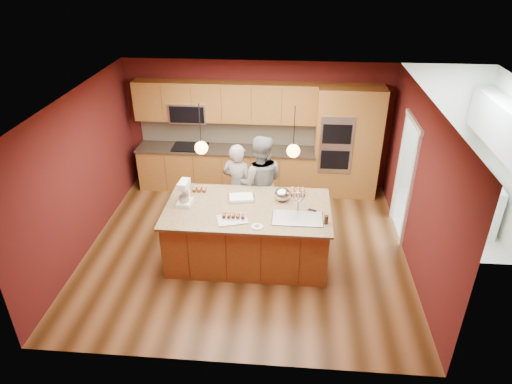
# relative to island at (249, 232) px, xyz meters

# --- Properties ---
(floor) EXTENTS (5.50, 5.50, 0.00)m
(floor) POSITION_rel_island_xyz_m (-0.07, 0.25, -0.50)
(floor) COLOR #41260F
(floor) RESTS_ON ground
(ceiling) EXTENTS (5.50, 5.50, 0.00)m
(ceiling) POSITION_rel_island_xyz_m (-0.07, 0.25, 2.20)
(ceiling) COLOR white
(ceiling) RESTS_ON ground
(wall_back) EXTENTS (5.50, 0.00, 5.50)m
(wall_back) POSITION_rel_island_xyz_m (-0.07, 2.75, 0.85)
(wall_back) COLOR #4D1514
(wall_back) RESTS_ON ground
(wall_front) EXTENTS (5.50, 0.00, 5.50)m
(wall_front) POSITION_rel_island_xyz_m (-0.07, -2.25, 0.85)
(wall_front) COLOR #4D1514
(wall_front) RESTS_ON ground
(wall_left) EXTENTS (0.00, 5.00, 5.00)m
(wall_left) POSITION_rel_island_xyz_m (-2.82, 0.25, 0.85)
(wall_left) COLOR #4D1514
(wall_left) RESTS_ON ground
(wall_right) EXTENTS (0.00, 5.00, 5.00)m
(wall_right) POSITION_rel_island_xyz_m (2.68, 0.25, 0.85)
(wall_right) COLOR #4D1514
(wall_right) RESTS_ON ground
(cabinet_run) EXTENTS (3.74, 0.64, 2.30)m
(cabinet_run) POSITION_rel_island_xyz_m (-0.75, 2.50, 0.48)
(cabinet_run) COLOR brown
(cabinet_run) RESTS_ON floor
(oven_column) EXTENTS (1.30, 0.62, 2.30)m
(oven_column) POSITION_rel_island_xyz_m (1.77, 2.45, 0.65)
(oven_column) COLOR brown
(oven_column) RESTS_ON floor
(doorway_trim) EXTENTS (0.08, 1.11, 2.20)m
(doorway_trim) POSITION_rel_island_xyz_m (2.66, 1.05, 0.55)
(doorway_trim) COLOR white
(doorway_trim) RESTS_ON wall_right
(laundry_room) EXTENTS (2.60, 2.70, 2.70)m
(laundry_room) POSITION_rel_island_xyz_m (4.28, 1.45, 1.45)
(laundry_room) COLOR beige
(laundry_room) RESTS_ON ground
(pendant_left) EXTENTS (0.20, 0.20, 0.80)m
(pendant_left) POSITION_rel_island_xyz_m (-0.71, 0.00, 1.50)
(pendant_left) COLOR black
(pendant_left) RESTS_ON ceiling
(pendant_right) EXTENTS (0.20, 0.20, 0.80)m
(pendant_right) POSITION_rel_island_xyz_m (0.68, 0.00, 1.50)
(pendant_right) COLOR black
(pendant_right) RESTS_ON ceiling
(island) EXTENTS (2.67, 1.49, 1.36)m
(island) POSITION_rel_island_xyz_m (0.00, 0.00, 0.00)
(island) COLOR brown
(island) RESTS_ON floor
(person_left) EXTENTS (0.70, 0.57, 1.65)m
(person_left) POSITION_rel_island_xyz_m (-0.30, 1.00, 0.32)
(person_left) COLOR black
(person_left) RESTS_ON floor
(person_right) EXTENTS (0.90, 0.70, 1.82)m
(person_right) POSITION_rel_island_xyz_m (0.11, 1.00, 0.41)
(person_right) COLOR gray
(person_right) RESTS_ON floor
(stand_mixer) EXTENTS (0.24, 0.32, 0.41)m
(stand_mixer) POSITION_rel_island_xyz_m (-1.04, 0.04, 0.66)
(stand_mixer) COLOR white
(stand_mixer) RESTS_ON island
(sheet_cake) EXTENTS (0.49, 0.40, 0.05)m
(sheet_cake) POSITION_rel_island_xyz_m (-0.15, 0.28, 0.50)
(sheet_cake) COLOR silver
(sheet_cake) RESTS_ON island
(cooling_rack) EXTENTS (0.53, 0.44, 0.02)m
(cooling_rack) POSITION_rel_island_xyz_m (-0.22, -0.39, 0.49)
(cooling_rack) COLOR silver
(cooling_rack) RESTS_ON island
(mixing_bowl) EXTENTS (0.27, 0.27, 0.23)m
(mixing_bowl) POSITION_rel_island_xyz_m (0.53, 0.29, 0.59)
(mixing_bowl) COLOR #B5B9BD
(mixing_bowl) RESTS_ON island
(plate) EXTENTS (0.19, 0.19, 0.01)m
(plate) POSITION_rel_island_xyz_m (0.18, -0.55, 0.49)
(plate) COLOR silver
(plate) RESTS_ON island
(tumbler) EXTENTS (0.07, 0.07, 0.14)m
(tumbler) POSITION_rel_island_xyz_m (1.22, -0.36, 0.55)
(tumbler) COLOR #362011
(tumbler) RESTS_ON island
(phone) EXTENTS (0.15, 0.12, 0.01)m
(phone) POSITION_rel_island_xyz_m (1.02, -0.01, 0.49)
(phone) COLOR black
(phone) RESTS_ON island
(cupcakes_left) EXTENTS (0.25, 0.17, 0.08)m
(cupcakes_left) POSITION_rel_island_xyz_m (-0.90, 0.49, 0.52)
(cupcakes_left) COLOR #BA7945
(cupcakes_left) RESTS_ON island
(cupcakes_rack) EXTENTS (0.36, 0.14, 0.06)m
(cupcakes_rack) POSITION_rel_island_xyz_m (-0.20, -0.32, 0.53)
(cupcakes_rack) COLOR #BA7945
(cupcakes_rack) RESTS_ON island
(cupcakes_right) EXTENTS (0.26, 0.26, 0.08)m
(cupcakes_right) POSITION_rel_island_xyz_m (0.79, 0.53, 0.52)
(cupcakes_right) COLOR #BA7945
(cupcakes_right) RESTS_ON island
(washer) EXTENTS (0.64, 0.65, 0.93)m
(washer) POSITION_rel_island_xyz_m (4.12, 1.15, -0.04)
(washer) COLOR white
(washer) RESTS_ON floor
(dryer) EXTENTS (0.60, 0.61, 0.92)m
(dryer) POSITION_rel_island_xyz_m (4.12, 1.78, -0.04)
(dryer) COLOR white
(dryer) RESTS_ON floor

